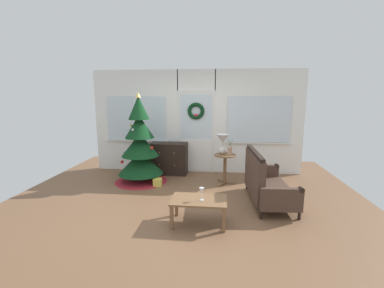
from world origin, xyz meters
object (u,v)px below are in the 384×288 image
(side_table, at_px, (225,163))
(christmas_tree, at_px, (140,149))
(dresser_cabinet, at_px, (169,158))
(table_lamp, at_px, (223,141))
(flower_vase, at_px, (230,150))
(coffee_table, at_px, (199,203))
(wine_glass, at_px, (202,191))
(settee_sofa, at_px, (264,182))
(gift_box, at_px, (158,182))

(side_table, bearing_deg, christmas_tree, -179.11)
(dresser_cabinet, bearing_deg, table_lamp, -23.87)
(side_table, height_order, flower_vase, flower_vase)
(coffee_table, relative_size, wine_glass, 4.34)
(settee_sofa, height_order, side_table, settee_sofa)
(table_lamp, distance_m, gift_box, 1.66)
(settee_sofa, xyz_separation_m, table_lamp, (-0.76, 0.99, 0.57))
(dresser_cabinet, xyz_separation_m, table_lamp, (1.31, -0.58, 0.56))
(dresser_cabinet, distance_m, table_lamp, 1.53)
(settee_sofa, relative_size, wine_glass, 7.75)
(table_lamp, relative_size, wine_glass, 2.26)
(flower_vase, bearing_deg, christmas_tree, 179.12)
(dresser_cabinet, distance_m, flower_vase, 1.66)
(table_lamp, xyz_separation_m, coffee_table, (-0.37, -1.92, -0.61))
(christmas_tree, xyz_separation_m, dresser_cabinet, (0.52, 0.65, -0.35))
(dresser_cabinet, xyz_separation_m, side_table, (1.37, -0.62, 0.08))
(christmas_tree, height_order, coffee_table, christmas_tree)
(dresser_cabinet, xyz_separation_m, settee_sofa, (2.06, -1.57, -0.01))
(coffee_table, bearing_deg, side_table, 77.17)
(coffee_table, bearing_deg, dresser_cabinet, 110.58)
(christmas_tree, distance_m, coffee_table, 2.39)
(coffee_table, bearing_deg, christmas_tree, 128.27)
(christmas_tree, xyz_separation_m, wine_glass, (1.50, -1.88, -0.21))
(christmas_tree, relative_size, side_table, 3.03)
(settee_sofa, bearing_deg, dresser_cabinet, 142.77)
(dresser_cabinet, relative_size, gift_box, 5.26)
(christmas_tree, bearing_deg, wine_glass, -51.39)
(settee_sofa, relative_size, flower_vase, 4.32)
(settee_sofa, xyz_separation_m, gift_box, (-2.14, 0.64, -0.29))
(table_lamp, bearing_deg, side_table, -33.69)
(side_table, distance_m, table_lamp, 0.48)
(dresser_cabinet, distance_m, side_table, 1.50)
(settee_sofa, bearing_deg, coffee_table, -140.37)
(wine_glass, xyz_separation_m, gift_box, (-1.06, 1.60, -0.45))
(table_lamp, bearing_deg, flower_vase, -32.01)
(dresser_cabinet, relative_size, settee_sofa, 0.60)
(gift_box, bearing_deg, coffee_table, -57.15)
(coffee_table, distance_m, gift_box, 1.88)
(coffee_table, bearing_deg, wine_glass, -36.01)
(side_table, xyz_separation_m, coffee_table, (-0.43, -1.88, -0.14))
(table_lamp, distance_m, coffee_table, 2.05)
(christmas_tree, bearing_deg, flower_vase, -0.88)
(settee_sofa, xyz_separation_m, wine_glass, (-1.08, -0.96, 0.16))
(dresser_cabinet, relative_size, coffee_table, 1.08)
(side_table, relative_size, coffee_table, 0.78)
(side_table, height_order, wine_glass, side_table)
(settee_sofa, xyz_separation_m, coffee_table, (-1.12, -0.93, -0.04))
(wine_glass, bearing_deg, coffee_table, 143.99)
(settee_sofa, bearing_deg, gift_box, 163.41)
(dresser_cabinet, bearing_deg, coffee_table, -69.42)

